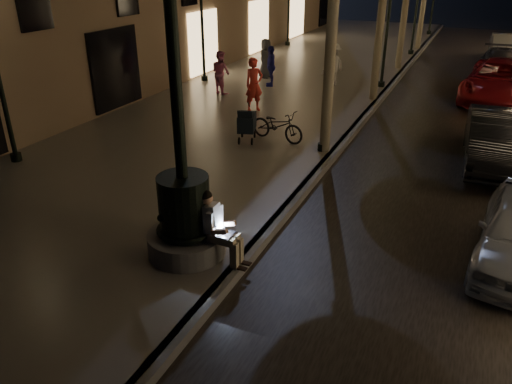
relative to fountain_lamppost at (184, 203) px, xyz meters
The scene contains 20 objects.
ground 13.09m from the fountain_lamppost, 85.60° to the left, with size 120.00×120.00×0.00m, color black.
cobble_lane 13.65m from the fountain_lamppost, 72.90° to the left, with size 6.00×45.00×0.02m, color black.
promenade 13.39m from the fountain_lamppost, 102.99° to the left, with size 8.00×45.00×0.20m, color slate.
curb_strip 13.09m from the fountain_lamppost, 85.60° to the left, with size 0.25×45.00×0.20m, color #59595B.
fountain_lamppost is the anchor object (origin of this frame).
seated_man_laptop 0.69m from the fountain_lamppost, ahead, with size 0.96×0.32×1.33m.
lamp_curb_a 6.37m from the fountain_lamppost, 83.35° to the left, with size 0.36×0.36×4.81m.
lamp_curb_b 14.16m from the fountain_lamppost, 87.14° to the left, with size 0.36×0.36×4.81m.
lamp_left_b 13.75m from the fountain_lamppost, 118.07° to the left, with size 0.36×0.36×4.81m.
stroller 6.04m from the fountain_lamppost, 104.63° to the left, with size 0.66×1.10×1.11m.
car_second 8.94m from the fountain_lamppost, 55.94° to the left, with size 1.46×4.18×1.38m, color black.
car_third 15.24m from the fountain_lamppost, 70.45° to the left, with size 2.50×5.42×1.51m, color maroon.
car_rear 19.11m from the fountain_lamppost, 74.41° to the left, with size 1.77×4.36×1.26m, color #323136.
car_fifth 23.13m from the fountain_lamppost, 76.69° to the left, with size 1.45×4.17×1.37m, color gray.
pedestrian_red 9.13m from the fountain_lamppost, 106.61° to the left, with size 0.66×0.43×1.80m, color red.
pedestrian_pink 11.40m from the fountain_lamppost, 114.54° to the left, with size 0.78×0.61×1.61m, color pink.
pedestrian_white 13.35m from the fountain_lamppost, 95.06° to the left, with size 1.10×0.63×1.70m, color silver.
pedestrian_blue 12.74m from the fountain_lamppost, 105.71° to the left, with size 0.94×0.39×1.61m, color navy.
pedestrian_dark 14.21m from the fountain_lamppost, 107.36° to the left, with size 0.80×0.52×1.65m, color #38383E.
bicycle 6.32m from the fountain_lamppost, 96.84° to the left, with size 0.60×1.71×0.90m, color black.
Camera 1 is at (3.28, -4.53, 5.11)m, focal length 35.00 mm.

